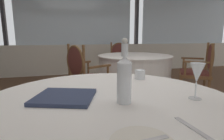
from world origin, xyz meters
The scene contains 11 objects.
ground_plane centered at (0.00, 0.00, 0.00)m, with size 15.00×15.00×0.00m, color brown.
window_wall_far centered at (0.00, 3.43, 1.06)m, with size 11.54×0.14×2.64m.
dinner_fork centered at (0.01, -1.27, 0.74)m, with size 0.18×0.02×0.00m, color silver.
water_bottle centered at (-0.14, -0.96, 0.86)m, with size 0.07×0.07×0.32m.
wine_glass centered at (0.24, -1.01, 0.87)m, with size 0.07×0.07×0.19m.
water_tumbler centered at (0.14, -0.52, 0.77)m, with size 0.08×0.08×0.07m, color white.
menu_book centered at (-0.42, -0.83, 0.75)m, with size 0.29×0.25×0.02m, color #2D3856.
background_table_0 centered at (0.84, 1.20, 0.37)m, with size 1.34×1.34×0.74m.
dining_chair_0_0 centered at (0.92, 2.30, 0.54)m, with size 0.56×0.50×0.94m.
dining_chair_0_1 centered at (-0.16, 0.73, 0.56)m, with size 0.61×0.64×0.96m.
dining_chair_0_2 centered at (1.74, 0.58, 0.57)m, with size 0.64×0.66×0.97m.
Camera 1 is at (-0.42, -1.74, 1.06)m, focal length 28.03 mm.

